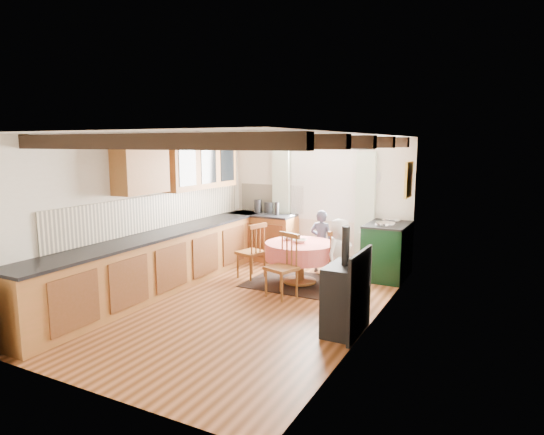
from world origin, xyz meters
The scene contains 41 objects.
floor centered at (0.00, 0.00, 0.00)m, with size 3.60×5.50×0.00m, color #9C5B35.
ceiling centered at (0.00, 0.00, 2.40)m, with size 3.60×5.50×0.00m, color white.
wall_back centered at (0.00, 2.75, 1.20)m, with size 3.60×0.00×2.40m, color silver.
wall_front centered at (0.00, -2.75, 1.20)m, with size 3.60×0.00×2.40m, color silver.
wall_left centered at (-1.80, 0.00, 1.20)m, with size 0.00×5.50×2.40m, color silver.
wall_right centered at (1.80, 0.00, 1.20)m, with size 0.00×5.50×2.40m, color silver.
beam_a centered at (0.00, -2.00, 2.31)m, with size 3.60×0.16×0.16m, color black.
beam_b centered at (0.00, -1.00, 2.31)m, with size 3.60×0.16×0.16m, color black.
beam_c centered at (0.00, 0.00, 2.31)m, with size 3.60×0.16×0.16m, color black.
beam_d centered at (0.00, 1.00, 2.31)m, with size 3.60×0.16×0.16m, color black.
beam_e centered at (0.00, 2.00, 2.31)m, with size 3.60×0.16×0.16m, color black.
splash_left centered at (-1.78, 0.30, 1.20)m, with size 0.02×4.50×0.55m, color beige.
splash_back centered at (-1.00, 2.73, 1.20)m, with size 1.40×0.02×0.55m, color beige.
base_cabinet_left centered at (-1.50, 0.00, 0.44)m, with size 0.60×5.30×0.88m, color #98552B.
base_cabinet_back centered at (-1.05, 2.45, 0.44)m, with size 1.30×0.60×0.88m, color #98552B.
worktop_left centered at (-1.48, 0.00, 0.90)m, with size 0.64×5.30×0.04m, color black.
worktop_back centered at (-1.05, 2.43, 0.90)m, with size 1.30×0.64×0.04m, color black.
wall_cabinet_glass centered at (-1.63, 1.20, 1.95)m, with size 0.34×1.80×0.90m, color #98552B.
wall_cabinet_solid centered at (-1.63, -0.30, 1.90)m, with size 0.34×0.90×0.70m, color #98552B.
window_frame centered at (0.10, 2.73, 1.60)m, with size 1.34×0.03×1.54m, color white.
window_pane centered at (0.10, 2.74, 1.60)m, with size 1.20×0.01×1.40m, color white.
curtain_left centered at (-0.75, 2.65, 1.10)m, with size 0.35×0.10×2.10m, color beige.
curtain_right centered at (0.95, 2.65, 1.10)m, with size 0.35×0.10×2.10m, color beige.
curtain_rod centered at (0.10, 2.65, 2.20)m, with size 0.03×0.03×2.00m, color black.
wall_picture centered at (1.77, 2.30, 1.70)m, with size 0.04×0.50×0.60m, color gold.
wall_plate centered at (1.05, 2.72, 1.70)m, with size 0.30×0.30×0.02m, color silver.
rug centered at (0.28, 1.25, 0.01)m, with size 1.66×1.29×0.01m, color black.
dining_table centered at (0.28, 1.25, 0.34)m, with size 1.14×1.14×0.69m, color #BC6778, non-canonical shape.
chair_near centered at (0.32, 0.50, 0.48)m, with size 0.42×0.44×0.97m, color brown, non-canonical shape.
chair_left centered at (-0.59, 1.17, 0.48)m, with size 0.41×0.43×0.97m, color brown, non-canonical shape.
chair_right centered at (1.05, 1.23, 0.47)m, with size 0.41×0.43×0.95m, color brown, non-canonical shape.
aga_range centered at (1.47, 2.29, 0.48)m, with size 0.68×1.05×0.97m, color black, non-canonical shape.
cast_iron_stove centered at (1.58, -0.34, 0.66)m, with size 0.40×0.66×1.32m, color black, non-canonical shape.
child_far centered at (0.34, 2.05, 0.57)m, with size 0.41×0.27×1.13m, color #34384A.
child_right centered at (0.95, 1.25, 0.57)m, with size 0.56×0.36×1.14m, color silver.
bowl_a centered at (0.28, 1.26, 0.72)m, with size 0.22×0.22×0.05m, color silver.
bowl_b centered at (0.02, 1.37, 0.72)m, with size 0.18×0.18×0.05m, color silver.
cup centered at (0.16, 1.33, 0.74)m, with size 0.10×0.10×0.10m, color silver.
canister_tall centered at (-1.20, 2.50, 1.05)m, with size 0.15×0.15×0.26m, color #262628.
canister_wide centered at (-0.99, 2.58, 1.03)m, with size 0.19×0.19×0.22m, color #262628.
canister_slim centered at (-0.73, 2.40, 1.05)m, with size 0.09×0.09×0.25m, color #262628.
Camera 1 is at (3.27, -5.54, 2.29)m, focal length 30.60 mm.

